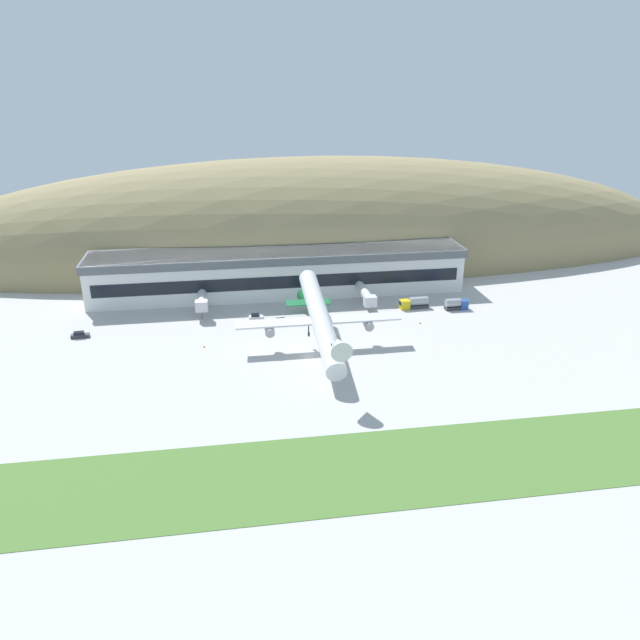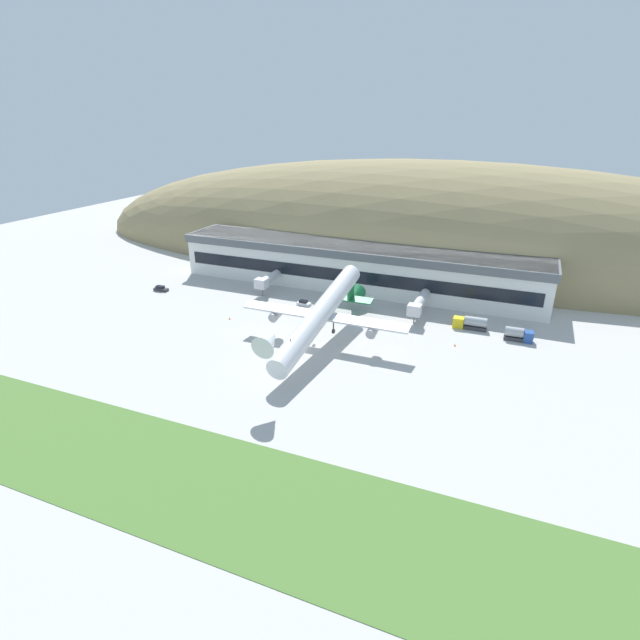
# 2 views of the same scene
# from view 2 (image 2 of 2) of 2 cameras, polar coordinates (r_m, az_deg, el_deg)

# --- Properties ---
(ground_plane) EXTENTS (381.78, 381.78, 0.00)m
(ground_plane) POSITION_cam_2_polar(r_m,az_deg,el_deg) (115.29, -2.20, -3.35)
(ground_plane) COLOR #B7B5AF
(grass_strip_foreground) EXTENTS (343.60, 22.92, 0.08)m
(grass_strip_foreground) POSITION_cam_2_polar(r_m,az_deg,el_deg) (81.99, -16.53, -16.59)
(grass_strip_foreground) COLOR #4C7533
(grass_strip_foreground) RESTS_ON ground_plane
(hill_backdrop) EXTENTS (294.45, 78.54, 70.17)m
(hill_backdrop) POSITION_cam_2_polar(r_m,az_deg,el_deg) (191.58, 12.83, 6.88)
(hill_backdrop) COLOR #8E7F56
(hill_backdrop) RESTS_ON ground_plane
(terminal_building) EXTENTS (112.67, 17.59, 13.39)m
(terminal_building) POSITION_cam_2_polar(r_m,az_deg,el_deg) (153.82, 4.15, 6.45)
(terminal_building) COLOR white
(terminal_building) RESTS_ON ground_plane
(jetway_0) EXTENTS (3.38, 11.89, 5.43)m
(jetway_0) POSITION_cam_2_polar(r_m,az_deg,el_deg) (150.63, -6.06, 4.59)
(jetway_0) COLOR silver
(jetway_0) RESTS_ON ground_plane
(jetway_1) EXTENTS (3.38, 15.45, 5.43)m
(jetway_1) POSITION_cam_2_polar(r_m,az_deg,el_deg) (133.96, 11.24, 1.91)
(jetway_1) COLOR silver
(jetway_1) RESTS_ON ground_plane
(cargo_airplane) EXTENTS (40.69, 55.11, 13.28)m
(cargo_airplane) POSITION_cam_2_polar(r_m,az_deg,el_deg) (114.51, 0.17, 0.72)
(cargo_airplane) COLOR silver
(service_car_0) EXTENTS (4.35, 2.05, 1.63)m
(service_car_0) POSITION_cam_2_polar(r_m,az_deg,el_deg) (134.41, -0.29, 0.92)
(service_car_0) COLOR #264C99
(service_car_0) RESTS_ON ground_plane
(service_car_1) EXTENTS (4.02, 2.15, 1.44)m
(service_car_1) POSITION_cam_2_polar(r_m,az_deg,el_deg) (140.98, -1.87, 1.95)
(service_car_1) COLOR silver
(service_car_1) RESTS_ON ground_plane
(service_car_2) EXTENTS (4.62, 1.90, 1.59)m
(service_car_2) POSITION_cam_2_polar(r_m,az_deg,el_deg) (159.78, -17.74, 3.42)
(service_car_2) COLOR #333338
(service_car_2) RESTS_ON ground_plane
(fuel_truck) EXTENTS (6.63, 2.53, 3.22)m
(fuel_truck) POSITION_cam_2_polar(r_m,az_deg,el_deg) (127.94, 21.73, -1.56)
(fuel_truck) COLOR #264C99
(fuel_truck) RESTS_ON ground_plane
(box_truck) EXTENTS (8.42, 2.67, 3.28)m
(box_truck) POSITION_cam_2_polar(r_m,az_deg,el_deg) (130.83, 16.81, -0.33)
(box_truck) COLOR gold
(box_truck) RESTS_ON ground_plane
(traffic_cone_0) EXTENTS (0.52, 0.52, 0.58)m
(traffic_cone_0) POSITION_cam_2_polar(r_m,az_deg,el_deg) (133.54, -10.29, 0.20)
(traffic_cone_0) COLOR orange
(traffic_cone_0) RESTS_ON ground_plane
(traffic_cone_1) EXTENTS (0.52, 0.52, 0.58)m
(traffic_cone_1) POSITION_cam_2_polar(r_m,az_deg,el_deg) (120.76, 15.16, -2.77)
(traffic_cone_1) COLOR orange
(traffic_cone_1) RESTS_ON ground_plane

